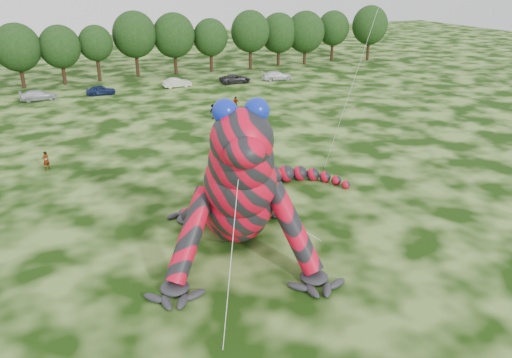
{
  "coord_description": "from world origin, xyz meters",
  "views": [
    {
      "loc": [
        -8.39,
        -25.39,
        16.4
      ],
      "look_at": [
        3.58,
        1.6,
        4.0
      ],
      "focal_mm": 35.0,
      "sensor_mm": 36.0,
      "label": 1
    }
  ],
  "objects": [
    {
      "name": "tree_13",
      "position": [
        27.13,
        57.13,
        5.06
      ],
      "size": [
        6.83,
        6.15,
        10.13
      ],
      "primitive_type": null,
      "color": "black",
      "rests_on": "ground"
    },
    {
      "name": "spectator_0",
      "position": [
        -8.65,
        19.82,
        0.86
      ],
      "size": [
        0.75,
        0.67,
        1.71
      ],
      "primitive_type": "imported",
      "rotation": [
        0.0,
        0.0,
        3.66
      ],
      "color": "gray",
      "rests_on": "ground"
    },
    {
      "name": "tree_15",
      "position": [
        38.47,
        57.77,
        4.82
      ],
      "size": [
        7.17,
        6.45,
        9.63
      ],
      "primitive_type": null,
      "color": "black",
      "rests_on": "ground"
    },
    {
      "name": "spectator_2",
      "position": [
        10.35,
        29.33,
        0.89
      ],
      "size": [
        1.3,
        1.01,
        1.78
      ],
      "primitive_type": "imported",
      "rotation": [
        0.0,
        0.0,
        0.35
      ],
      "color": "gray",
      "rests_on": "ground"
    },
    {
      "name": "tree_9",
      "position": [
        1.06,
        57.35,
        4.34
      ],
      "size": [
        5.27,
        4.74,
        8.68
      ],
      "primitive_type": null,
      "color": "black",
      "rests_on": "ground"
    },
    {
      "name": "car_4",
      "position": [
        -0.14,
        47.5,
        0.69
      ],
      "size": [
        4.15,
        1.93,
        1.38
      ],
      "primitive_type": "imported",
      "rotation": [
        0.0,
        0.0,
        1.5
      ],
      "color": "#131F4B",
      "rests_on": "ground"
    },
    {
      "name": "car_3",
      "position": [
        -8.36,
        47.73,
        0.68
      ],
      "size": [
        4.79,
        2.11,
        1.37
      ],
      "primitive_type": "imported",
      "rotation": [
        0.0,
        0.0,
        1.61
      ],
      "color": "#B8BEC2",
      "rests_on": "ground"
    },
    {
      "name": "tree_10",
      "position": [
        7.4,
        58.58,
        5.25
      ],
      "size": [
        7.09,
        6.38,
        10.5
      ],
      "primitive_type": null,
      "color": "black",
      "rests_on": "ground"
    },
    {
      "name": "car_7",
      "position": [
        27.27,
        46.64,
        0.71
      ],
      "size": [
        5.14,
        2.61,
        1.43
      ],
      "primitive_type": "imported",
      "rotation": [
        0.0,
        0.0,
        1.44
      ],
      "color": "white",
      "rests_on": "ground"
    },
    {
      "name": "tree_12",
      "position": [
        20.01,
        57.74,
        4.49
      ],
      "size": [
        5.99,
        5.39,
        8.97
      ],
      "primitive_type": null,
      "color": "black",
      "rests_on": "ground"
    },
    {
      "name": "car_5",
      "position": [
        11.11,
        48.03,
        0.7
      ],
      "size": [
        4.28,
        1.55,
        1.4
      ],
      "primitive_type": "imported",
      "rotation": [
        0.0,
        0.0,
        1.59
      ],
      "color": "silver",
      "rests_on": "ground"
    },
    {
      "name": "ground",
      "position": [
        0.0,
        0.0,
        0.0
      ],
      "size": [
        240.0,
        240.0,
        0.0
      ],
      "primitive_type": "plane",
      "color": "#16330A",
      "rests_on": "ground"
    },
    {
      "name": "tree_7",
      "position": [
        -10.08,
        56.8,
        4.74
      ],
      "size": [
        6.68,
        6.01,
        9.48
      ],
      "primitive_type": null,
      "color": "black",
      "rests_on": "ground"
    },
    {
      "name": "tree_17",
      "position": [
        51.95,
        56.66,
        5.15
      ],
      "size": [
        6.98,
        6.28,
        10.3
      ],
      "primitive_type": null,
      "color": "black",
      "rests_on": "ground"
    },
    {
      "name": "tree_11",
      "position": [
        13.79,
        58.2,
        5.03
      ],
      "size": [
        7.01,
        6.31,
        10.07
      ],
      "primitive_type": null,
      "color": "black",
      "rests_on": "ground"
    },
    {
      "name": "tree_14",
      "position": [
        33.46,
        58.72,
        4.7
      ],
      "size": [
        6.82,
        6.14,
        9.4
      ],
      "primitive_type": null,
      "color": "black",
      "rests_on": "ground"
    },
    {
      "name": "tree_8",
      "position": [
        -4.22,
        56.99,
        4.47
      ],
      "size": [
        6.14,
        5.53,
        8.94
      ],
      "primitive_type": null,
      "color": "black",
      "rests_on": "ground"
    },
    {
      "name": "spectator_3",
      "position": [
        14.12,
        31.68,
        0.91
      ],
      "size": [
        1.15,
        0.7,
        1.82
      ],
      "primitive_type": "imported",
      "rotation": [
        0.0,
        0.0,
        0.26
      ],
      "color": "gray",
      "rests_on": "ground"
    },
    {
      "name": "spectator_5",
      "position": [
        7.2,
        20.35,
        0.84
      ],
      "size": [
        0.53,
        1.56,
        1.67
      ],
      "primitive_type": "imported",
      "rotation": [
        0.0,
        0.0,
        4.69
      ],
      "color": "gray",
      "rests_on": "ground"
    },
    {
      "name": "car_6",
      "position": [
        20.25,
        47.24,
        0.68
      ],
      "size": [
        4.89,
        2.29,
        1.35
      ],
      "primitive_type": "imported",
      "rotation": [
        0.0,
        0.0,
        1.58
      ],
      "color": "#28282B",
      "rests_on": "ground"
    },
    {
      "name": "tree_16",
      "position": [
        45.45,
        59.37,
        4.69
      ],
      "size": [
        6.26,
        5.63,
        9.37
      ],
      "primitive_type": null,
      "color": "black",
      "rests_on": "ground"
    },
    {
      "name": "inflatable_gecko",
      "position": [
        2.46,
        2.6,
        5.2
      ],
      "size": [
        22.66,
        24.89,
        10.39
      ],
      "primitive_type": null,
      "rotation": [
        0.0,
        0.0,
        -0.29
      ],
      "color": "red",
      "rests_on": "ground"
    }
  ]
}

